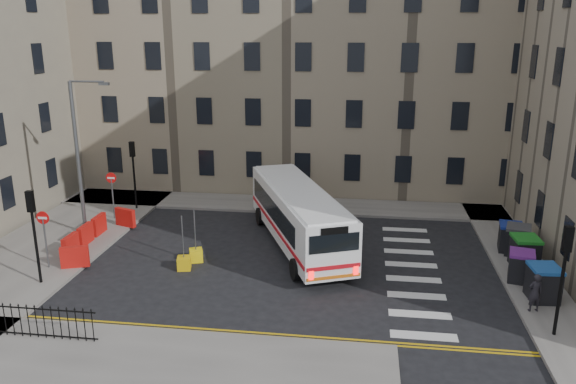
% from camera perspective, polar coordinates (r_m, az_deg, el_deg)
% --- Properties ---
extents(ground, '(120.00, 120.00, 0.00)m').
position_cam_1_polar(ground, '(26.75, 3.81, -7.26)').
color(ground, black).
rests_on(ground, ground).
extents(pavement_north, '(36.00, 3.20, 0.15)m').
position_cam_1_polar(pavement_north, '(35.55, -4.85, -1.10)').
color(pavement_north, slate).
rests_on(pavement_north, ground).
extents(pavement_east, '(2.40, 26.00, 0.15)m').
position_cam_1_polar(pavement_east, '(31.28, 21.10, -4.66)').
color(pavement_east, slate).
rests_on(pavement_east, ground).
extents(pavement_west, '(6.00, 22.00, 0.15)m').
position_cam_1_polar(pavement_west, '(31.70, -22.26, -4.51)').
color(pavement_west, slate).
rests_on(pavement_west, ground).
extents(pavement_sw, '(20.00, 6.00, 0.15)m').
position_cam_1_polar(pavement_sw, '(19.90, -20.09, -17.03)').
color(pavement_sw, slate).
rests_on(pavement_sw, ground).
extents(terrace_north, '(38.30, 10.80, 17.20)m').
position_cam_1_polar(terrace_north, '(40.94, -4.40, 13.39)').
color(terrace_north, gray).
rests_on(terrace_north, ground).
extents(traffic_light_east, '(0.28, 0.22, 4.10)m').
position_cam_1_polar(traffic_light_east, '(21.69, 26.26, -6.60)').
color(traffic_light_east, black).
rests_on(traffic_light_east, pavement_east).
extents(traffic_light_nw, '(0.28, 0.22, 4.10)m').
position_cam_1_polar(traffic_light_nw, '(34.72, -15.45, 2.71)').
color(traffic_light_nw, black).
rests_on(traffic_light_nw, pavement_west).
extents(traffic_light_sw, '(0.28, 0.22, 4.10)m').
position_cam_1_polar(traffic_light_sw, '(25.79, -24.47, -2.85)').
color(traffic_light_sw, black).
rests_on(traffic_light_sw, pavement_west).
extents(streetlamp, '(0.50, 0.22, 8.14)m').
position_cam_1_polar(streetlamp, '(30.89, -20.59, 3.41)').
color(streetlamp, '#595B5E').
rests_on(streetlamp, pavement_west).
extents(no_entry_north, '(0.60, 0.08, 3.00)m').
position_cam_1_polar(no_entry_north, '(33.35, -17.46, 0.59)').
color(no_entry_north, '#595B5E').
rests_on(no_entry_north, pavement_west).
extents(no_entry_south, '(0.60, 0.08, 3.00)m').
position_cam_1_polar(no_entry_south, '(27.49, -23.54, -3.35)').
color(no_entry_south, '#595B5E').
rests_on(no_entry_south, pavement_west).
extents(roadworks_barriers, '(1.66, 6.26, 1.00)m').
position_cam_1_polar(roadworks_barriers, '(30.08, -19.26, -4.13)').
color(roadworks_barriers, red).
rests_on(roadworks_barriers, pavement_west).
extents(bus, '(6.43, 10.93, 2.95)m').
position_cam_1_polar(bus, '(28.20, 1.05, -2.26)').
color(bus, white).
rests_on(bus, ground).
extents(wheelie_bin_a, '(1.23, 1.38, 1.42)m').
position_cam_1_polar(wheelie_bin_a, '(24.99, 24.51, -8.39)').
color(wheelie_bin_a, black).
rests_on(wheelie_bin_a, pavement_east).
extents(wheelie_bin_b, '(1.28, 1.40, 1.31)m').
position_cam_1_polar(wheelie_bin_b, '(26.41, 22.59, -6.97)').
color(wheelie_bin_b, black).
rests_on(wheelie_bin_b, pavement_east).
extents(wheelie_bin_c, '(1.21, 1.37, 1.44)m').
position_cam_1_polar(wheelie_bin_c, '(27.90, 22.91, -5.62)').
color(wheelie_bin_c, black).
rests_on(wheelie_bin_c, pavement_east).
extents(wheelie_bin_d, '(1.41, 1.53, 1.41)m').
position_cam_1_polar(wheelie_bin_d, '(29.34, 22.29, -4.53)').
color(wheelie_bin_d, black).
rests_on(wheelie_bin_d, pavement_east).
extents(wheelie_bin_e, '(1.25, 1.39, 1.37)m').
position_cam_1_polar(wheelie_bin_e, '(29.65, 21.64, -4.28)').
color(wheelie_bin_e, black).
rests_on(wheelie_bin_e, pavement_east).
extents(pedestrian, '(0.63, 0.49, 1.55)m').
position_cam_1_polar(pedestrian, '(23.85, 23.80, -9.34)').
color(pedestrian, black).
rests_on(pedestrian, pavement_east).
extents(bollard_yellow, '(0.78, 0.78, 0.60)m').
position_cam_1_polar(bollard_yellow, '(27.20, -9.32, -6.36)').
color(bollard_yellow, yellow).
rests_on(bollard_yellow, ground).
extents(bollard_chevron, '(0.72, 0.72, 0.60)m').
position_cam_1_polar(bollard_chevron, '(26.43, -10.51, -7.11)').
color(bollard_chevron, gold).
rests_on(bollard_chevron, ground).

